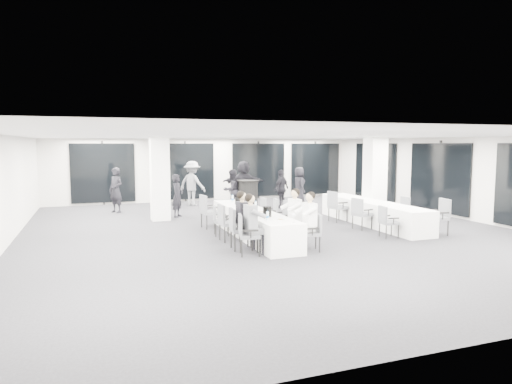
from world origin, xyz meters
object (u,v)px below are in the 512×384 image
Objects in this scene: chair_main_left_far at (208,209)px; ice_bucket_near at (267,212)px; chair_main_left_near at (246,232)px; standing_guest_h at (372,186)px; banquet_table_main at (252,224)px; chair_main_left_mid at (226,220)px; chair_main_right_mid at (285,217)px; standing_guest_b at (232,187)px; chair_main_left_fourth at (219,218)px; standing_guest_e at (299,183)px; standing_guest_a at (177,193)px; chair_main_right_second at (298,225)px; standing_guest_d at (281,186)px; ice_bucket_far at (238,201)px; chair_side_left_near at (387,220)px; chair_side_right_near at (440,214)px; chair_main_right_near at (313,230)px; chair_side_right_mid at (402,209)px; standing_guest_f at (244,180)px; chair_side_left_mid at (360,212)px; chair_side_left_far at (336,204)px; cocktail_table at (248,195)px; standing_guest_c at (192,180)px; chair_main_right_fourth at (271,212)px; chair_main_left_second at (238,226)px; chair_side_right_far at (376,202)px; banquet_table_side at (372,213)px.

ice_bucket_near is at bearing 7.22° from chair_main_left_far.
chair_main_left_near is 9.16m from standing_guest_h.
chair_main_left_mid is at bearing -159.95° from banquet_table_main.
standing_guest_b reaches higher than chair_main_right_mid.
chair_main_left_near is at bearing 9.50° from chair_main_left_fourth.
standing_guest_a is at bearing 111.49° from standing_guest_e.
chair_main_right_second is 3.40× the size of ice_bucket_near.
standing_guest_d is 7.02× the size of ice_bucket_near.
chair_main_right_mid is at bearing -62.36° from ice_bucket_far.
chair_side_left_near is 0.85× the size of chair_side_right_near.
chair_side_right_mid is at bearing -48.97° from chair_main_right_near.
standing_guest_f is at bearing 14.30° from standing_guest_h.
banquet_table_main is 7.41m from standing_guest_e.
chair_side_left_mid is (3.43, -0.05, 0.17)m from banquet_table_main.
chair_side_left_mid is 0.94× the size of chair_side_left_far.
standing_guest_d reaches higher than chair_main_left_mid.
standing_guest_d reaches higher than chair_side_left_far.
standing_guest_c is (-1.68, 2.29, 0.45)m from cocktail_table.
chair_main_right_fourth reaches higher than chair_main_left_near.
banquet_table_main is at bearing -89.74° from ice_bucket_far.
chair_main_left_second reaches higher than chair_side_right_far.
standing_guest_a is 5.89m from standing_guest_e.
chair_side_right_mid is 7.58m from standing_guest_a.
chair_main_left_far is 1.97m from chair_main_right_fourth.
ice_bucket_far is at bearing 15.24° from chair_main_right_mid.
standing_guest_f is at bearing 28.71° from chair_side_right_mid.
cocktail_table is 1.55m from standing_guest_d.
ice_bucket_near is at bearing -83.94° from chair_side_left_mid.
standing_guest_b is (0.10, 7.07, 0.39)m from chair_main_right_near.
chair_main_left_far reaches higher than chair_main_left_mid.
chair_main_left_mid is 1.82m from ice_bucket_far.
chair_side_right_far is at bearing -166.25° from standing_guest_e.
standing_guest_a is at bearing 107.60° from banquet_table_main.
ice_bucket_far reaches higher than chair_main_left_near.
banquet_table_side is 3.44m from chair_main_right_fourth.
chair_side_left_far is at bearing 108.60° from chair_main_left_mid.
chair_main_left_second is 1.19× the size of chair_main_left_fourth.
chair_side_left_mid is 1.06× the size of chair_side_right_mid.
chair_side_left_near is at bearing -107.89° from standing_guest_a.
chair_side_left_far reaches higher than chair_side_right_far.
chair_main_left_far reaches higher than chair_side_right_far.
chair_main_left_second is 5.05m from chair_side_left_far.
chair_main_left_second is 1.01m from chair_main_left_mid.
standing_guest_b is (0.92, 5.00, 0.53)m from banquet_table_main.
chair_main_left_far is 5.35m from standing_guest_f.
standing_guest_a reaches higher than chair_main_left_mid.
standing_guest_f is (-2.43, 0.29, 0.17)m from standing_guest_e.
chair_side_right_mid is (5.92, 2.08, -0.03)m from chair_main_left_near.
standing_guest_h is at bearing 129.56° from chair_main_left_second.
chair_side_left_mid is (2.60, -0.73, -0.00)m from chair_main_right_fourth.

